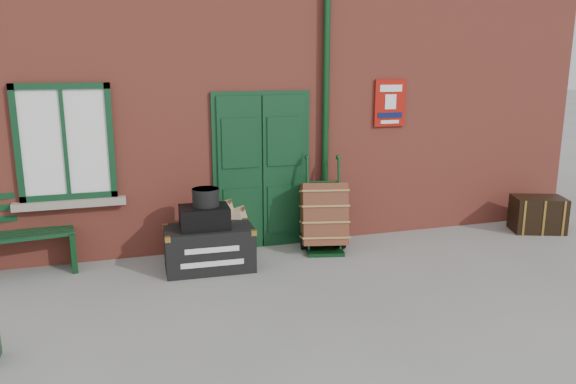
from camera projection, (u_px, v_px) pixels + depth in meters
name	position (u px, v px, depth m)	size (l,w,h in m)	color
ground	(315.00, 279.00, 7.03)	(80.00, 80.00, 0.00)	gray
station_building	(248.00, 91.00, 9.79)	(10.30, 4.30, 4.36)	#AD4737
bench	(1.00, 234.00, 7.07)	(1.77, 0.71, 1.07)	#0D331A
houdini_trunk	(209.00, 248.00, 7.31)	(1.13, 0.62, 0.57)	black
strongbox	(204.00, 217.00, 7.20)	(0.62, 0.45, 0.28)	black
hatbox	(206.00, 197.00, 7.18)	(0.34, 0.34, 0.23)	black
suitcase_back	(229.00, 228.00, 7.86)	(0.21, 0.53, 0.74)	tan
suitcase_front	(242.00, 231.00, 7.89)	(0.19, 0.47, 0.63)	tan
porter_trolley	(324.00, 216.00, 8.02)	(0.78, 0.82, 1.32)	#0C3316
dark_trunk	(538.00, 214.00, 8.95)	(0.78, 0.51, 0.56)	black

